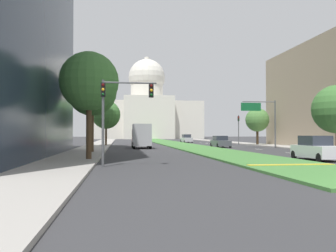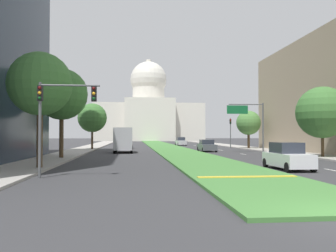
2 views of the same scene
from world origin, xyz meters
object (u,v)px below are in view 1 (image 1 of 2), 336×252
at_px(overhead_guide_sign, 263,114).
at_px(street_tree_right_far, 257,120).
at_px(traffic_light_near_left, 117,103).
at_px(box_truck_delivery, 141,136).
at_px(traffic_light_far_right, 239,126).
at_px(street_tree_left_far, 106,115).
at_px(street_tree_left_mid, 92,91).
at_px(sedan_distant, 137,140).
at_px(sedan_midblock, 220,142).
at_px(capitol_building, 147,111).
at_px(street_tree_left_near, 89,82).
at_px(sedan_far_horizon, 187,139).
at_px(sedan_lead_stopped, 316,149).

xyz_separation_m(overhead_guide_sign, street_tree_right_far, (3.26, 10.47, -0.41)).
bearing_deg(traffic_light_near_left, box_truck_delivery, 83.64).
bearing_deg(traffic_light_far_right, street_tree_left_far, -167.40).
relative_size(street_tree_left_mid, sedan_distant, 2.01).
bearing_deg(box_truck_delivery, overhead_guide_sign, -2.95).
xyz_separation_m(traffic_light_far_right, sedan_midblock, (-6.78, -12.36, -2.54)).
height_order(street_tree_left_far, sedan_distant, street_tree_left_far).
relative_size(capitol_building, street_tree_left_mid, 4.58).
distance_m(overhead_guide_sign, street_tree_left_far, 23.70).
bearing_deg(sedan_distant, overhead_guide_sign, -44.07).
xyz_separation_m(capitol_building, street_tree_left_near, (-12.19, -110.10, -4.60)).
height_order(traffic_light_far_right, sedan_midblock, traffic_light_far_right).
xyz_separation_m(capitol_building, sedan_midblock, (4.18, -86.56, -9.57)).
xyz_separation_m(capitol_building, traffic_light_far_right, (10.96, -74.19, -7.04)).
bearing_deg(sedan_midblock, street_tree_left_far, 156.16).
relative_size(street_tree_left_mid, sedan_far_horizon, 2.00).
relative_size(traffic_light_near_left, sedan_far_horizon, 1.20).
bearing_deg(box_truck_delivery, sedan_midblock, 9.37).
relative_size(capitol_building, traffic_light_far_right, 7.66).
relative_size(traffic_light_near_left, sedan_midblock, 1.11).
bearing_deg(capitol_building, sedan_midblock, -87.24).
distance_m(street_tree_left_far, sedan_distant, 8.84).
xyz_separation_m(street_tree_left_mid, sedan_far_horizon, (16.94, 40.01, -5.38)).
distance_m(capitol_building, street_tree_left_mid, 100.69).
bearing_deg(traffic_light_near_left, sedan_distant, 85.66).
xyz_separation_m(traffic_light_far_right, sedan_lead_stopped, (-6.51, -37.46, -2.47)).
bearing_deg(sedan_distant, street_tree_left_mid, -102.42).
xyz_separation_m(street_tree_left_mid, sedan_distant, (5.80, 26.34, -5.40)).
distance_m(street_tree_left_mid, street_tree_right_far, 33.01).
distance_m(street_tree_right_far, sedan_midblock, 11.98).
bearing_deg(box_truck_delivery, street_tree_left_far, 118.71).
distance_m(street_tree_left_far, sedan_far_horizon, 25.80).
relative_size(sedan_lead_stopped, sedan_distant, 1.06).
xyz_separation_m(overhead_guide_sign, sedan_midblock, (-5.22, 2.72, -3.84)).
xyz_separation_m(capitol_building, sedan_distant, (-6.96, -73.45, -9.54)).
xyz_separation_m(traffic_light_near_left, street_tree_left_far, (-2.01, 35.64, 1.09)).
distance_m(traffic_light_near_left, sedan_lead_stopped, 15.22).
bearing_deg(street_tree_left_far, street_tree_right_far, 1.24).
height_order(traffic_light_near_left, street_tree_left_mid, street_tree_left_mid).
bearing_deg(street_tree_left_far, overhead_guide_sign, -24.77).
height_order(capitol_building, traffic_light_near_left, capitol_building).
relative_size(traffic_light_far_right, sedan_lead_stopped, 1.13).
distance_m(traffic_light_far_right, street_tree_left_far, 23.71).
bearing_deg(sedan_distant, box_truck_delivery, -90.74).
relative_size(traffic_light_far_right, street_tree_left_near, 0.66).
bearing_deg(traffic_light_far_right, sedan_lead_stopped, -99.86).
height_order(overhead_guide_sign, street_tree_right_far, overhead_guide_sign).
relative_size(sedan_lead_stopped, box_truck_delivery, 0.72).
xyz_separation_m(traffic_light_near_left, street_tree_left_mid, (-2.65, 15.20, 2.41)).
bearing_deg(traffic_light_far_right, sedan_far_horizon, 115.19).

